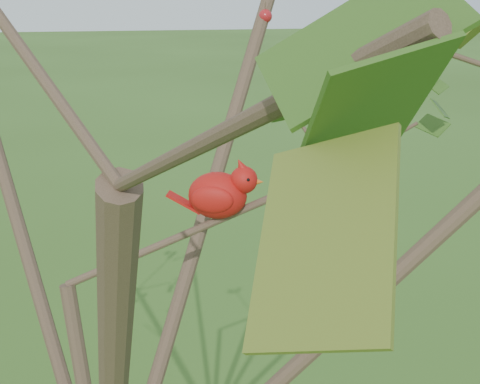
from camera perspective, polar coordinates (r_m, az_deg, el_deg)
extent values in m
sphere|color=maroon|center=(1.42, 11.55, 0.60)|extent=(0.04, 0.04, 0.04)
sphere|color=maroon|center=(1.81, 2.40, 16.32)|extent=(0.04, 0.04, 0.04)
sphere|color=maroon|center=(1.43, 9.26, 0.72)|extent=(0.04, 0.04, 0.04)
sphere|color=maroon|center=(1.36, 11.11, 1.30)|extent=(0.04, 0.04, 0.04)
ellipsoid|color=#AE160E|center=(1.33, -2.14, -0.32)|extent=(0.16, 0.14, 0.10)
sphere|color=#AE160E|center=(1.31, 0.37, 1.16)|extent=(0.08, 0.08, 0.06)
cone|color=#AE160E|center=(1.30, 0.15, 2.44)|extent=(0.05, 0.04, 0.05)
cone|color=#D85914|center=(1.31, 1.68, 0.98)|extent=(0.03, 0.03, 0.02)
ellipsoid|color=black|center=(1.31, 1.24, 0.95)|extent=(0.03, 0.04, 0.03)
cube|color=#AE160E|center=(1.35, -5.30, -0.99)|extent=(0.08, 0.05, 0.05)
ellipsoid|color=#AE160E|center=(1.37, -2.07, 0.36)|extent=(0.10, 0.06, 0.06)
ellipsoid|color=#AE160E|center=(1.29, -2.66, -0.76)|extent=(0.10, 0.06, 0.06)
cylinder|color=#3C2D20|center=(30.54, 11.65, 16.12)|extent=(0.42, 0.42, 2.80)
cone|color=black|center=(30.54, 11.67, 16.34)|extent=(3.27, 3.27, 3.04)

